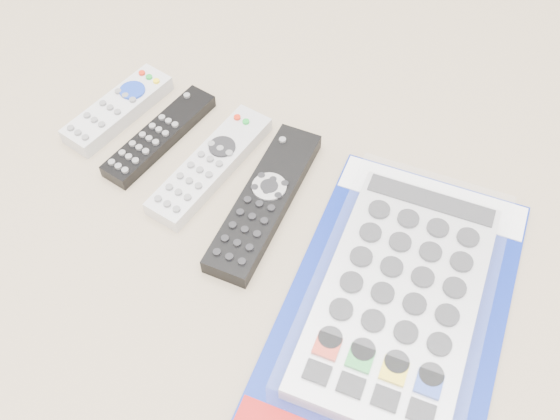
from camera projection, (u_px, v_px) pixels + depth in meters
The scene contains 5 objects.
remote_small_grey at pixel (118, 109), 0.83m from camera, with size 0.07×0.17×0.02m.
remote_slim_black at pixel (159, 135), 0.80m from camera, with size 0.06×0.18×0.02m.
remote_silver_dvd at pixel (211, 165), 0.77m from camera, with size 0.06×0.20×0.02m.
remote_large_black at pixel (265, 200), 0.74m from camera, with size 0.08×0.23×0.02m.
jumbo_remote_packaged at pixel (399, 296), 0.65m from camera, with size 0.27×0.40×0.05m.
Camera 1 is at (0.26, -0.39, 0.60)m, focal length 40.00 mm.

